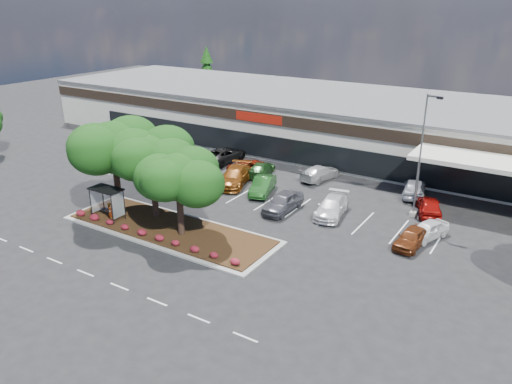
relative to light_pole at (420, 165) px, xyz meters
The scene contains 28 objects.
ground 22.26m from the light_pole, 128.82° to the right, with size 160.00×160.00×0.00m, color black.
retail_store 21.76m from the light_pole, 128.74° to the left, with size 80.40×25.20×6.25m.
landscape_island 20.81m from the light_pole, 140.36° to the right, with size 18.00×6.00×0.26m.
lane_markings 15.94m from the light_pole, 154.61° to the right, with size 33.12×20.06×0.01m.
shrub_row 22.11m from the light_pole, 136.09° to the right, with size 17.00×0.80×0.50m, color maroon, non-canonical shape.
bus_shelter 25.48m from the light_pole, 146.47° to the right, with size 2.75×1.55×2.59m.
island_tree_west 24.99m from the light_pole, 150.07° to the right, with size 7.20×7.20×7.89m, color #173B0F, non-canonical shape.
island_tree_mid 21.65m from the light_pole, 147.05° to the right, with size 6.60×6.60×7.32m, color #173B0F, non-canonical shape.
island_tree_east 19.43m from the light_pole, 136.85° to the right, with size 5.80×5.80×6.50m, color #173B0F, non-canonical shape.
conifer_north_west 52.43m from the light_pole, 146.38° to the left, with size 4.40×4.40×10.00m, color #173B0F.
person_waiting 25.32m from the light_pole, 144.32° to the right, with size 0.61×0.40×1.67m, color #594C47.
light_pole is the anchor object (origin of this frame).
car_0 28.85m from the light_pole, behind, with size 2.75×5.95×1.65m, color black.
car_1 21.57m from the light_pole, 169.81° to the right, with size 2.66×5.77×1.60m, color #5B5A62.
car_2 22.90m from the light_pole, behind, with size 1.77×5.08×1.67m, color #5D5D65.
car_3 17.67m from the light_pole, behind, with size 2.38×5.86×1.70m, color brown.
car_4 14.33m from the light_pole, behind, with size 1.64×4.70×1.55m, color #1A4E19.
car_5 11.66m from the light_pole, 154.44° to the right, with size 1.96×4.86×1.66m, color #53535A.
car_6 7.90m from the light_pole, 151.29° to the right, with size 2.10×5.18×1.50m, color silver.
car_7 5.61m from the light_pole, 61.07° to the right, with size 1.62×4.02×1.37m, color white.
car_8 6.84m from the light_pole, 76.53° to the right, with size 1.66×4.12×1.40m, color maroon.
car_9 26.49m from the light_pole, behind, with size 1.65×4.10×1.40m, color #A9ACB5.
car_10 23.01m from the light_pole, 169.94° to the left, with size 2.71×5.87×1.63m, color black.
car_11 18.57m from the light_pole, behind, with size 2.20×4.77×1.32m, color maroon.
car_12 17.06m from the light_pole, behind, with size 1.90×4.69×1.36m, color #1C441A.
car_13 12.20m from the light_pole, 158.06° to the left, with size 2.00×4.92×1.43m, color #B5B5B5.
car_15 6.26m from the light_pole, 105.78° to the left, with size 1.90×4.73×1.61m, color #B5B8C2.
car_16 4.10m from the light_pole, 52.32° to the left, with size 1.81×4.50×1.53m, color #970C08.
Camera 1 is at (22.76, -22.65, 17.13)m, focal length 35.00 mm.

